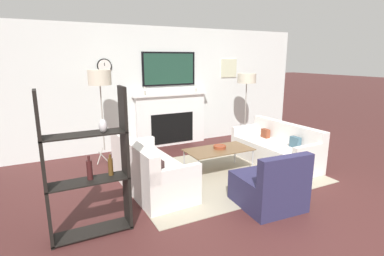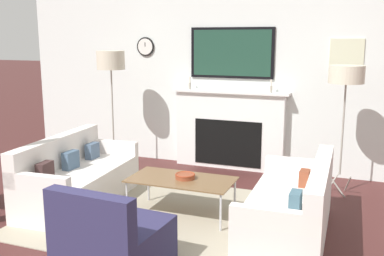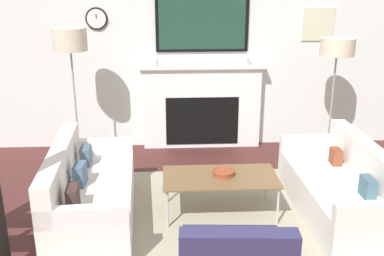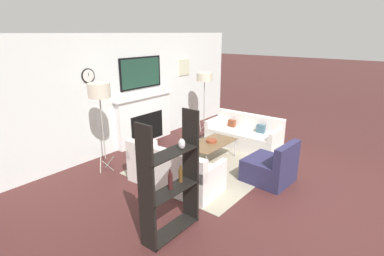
% 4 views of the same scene
% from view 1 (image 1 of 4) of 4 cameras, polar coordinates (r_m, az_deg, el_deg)
% --- Properties ---
extents(ground_plane, '(60.00, 60.00, 0.00)m').
position_cam_1_polar(ground_plane, '(3.97, 22.99, -18.55)').
color(ground_plane, '#472221').
extents(fireplace_wall, '(7.14, 0.28, 2.70)m').
position_cam_1_polar(fireplace_wall, '(7.04, -4.36, 6.62)').
color(fireplace_wall, silver).
rests_on(fireplace_wall, ground_plane).
extents(area_rug, '(3.21, 2.41, 0.01)m').
position_cam_1_polar(area_rug, '(5.41, 5.21, -8.72)').
color(area_rug, '#A19883').
rests_on(area_rug, ground_plane).
extents(couch_left, '(0.87, 1.77, 0.81)m').
position_cam_1_polar(couch_left, '(4.77, -8.18, -8.16)').
color(couch_left, silver).
rests_on(couch_left, ground_plane).
extents(couch_right, '(0.81, 1.81, 0.78)m').
position_cam_1_polar(couch_right, '(6.08, 15.71, -3.93)').
color(couch_right, silver).
rests_on(couch_right, ground_plane).
extents(armchair, '(0.84, 0.87, 0.82)m').
position_cam_1_polar(armchair, '(4.34, 14.54, -11.03)').
color(armchair, '#2B294C').
rests_on(armchair, ground_plane).
extents(coffee_table, '(1.19, 0.62, 0.43)m').
position_cam_1_polar(coffee_table, '(5.37, 5.10, -4.30)').
color(coffee_table, brown).
rests_on(coffee_table, ground_plane).
extents(decorative_bowl, '(0.23, 0.23, 0.06)m').
position_cam_1_polar(decorative_bowl, '(5.39, 5.30, -3.60)').
color(decorative_bowl, brown).
rests_on(decorative_bowl, coffee_table).
extents(floor_lamp_left, '(0.42, 0.42, 1.81)m').
position_cam_1_polar(floor_lamp_left, '(5.84, -17.18, 8.96)').
color(floor_lamp_left, '#9E998E').
rests_on(floor_lamp_left, ground_plane).
extents(floor_lamp_right, '(0.44, 0.44, 1.67)m').
position_cam_1_polar(floor_lamp_right, '(7.24, 10.39, 9.11)').
color(floor_lamp_right, '#9E998E').
rests_on(floor_lamp_right, ground_plane).
extents(shelf_unit, '(0.91, 0.28, 1.71)m').
position_cam_1_polar(shelf_unit, '(3.58, -19.17, -7.25)').
color(shelf_unit, black).
rests_on(shelf_unit, ground_plane).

